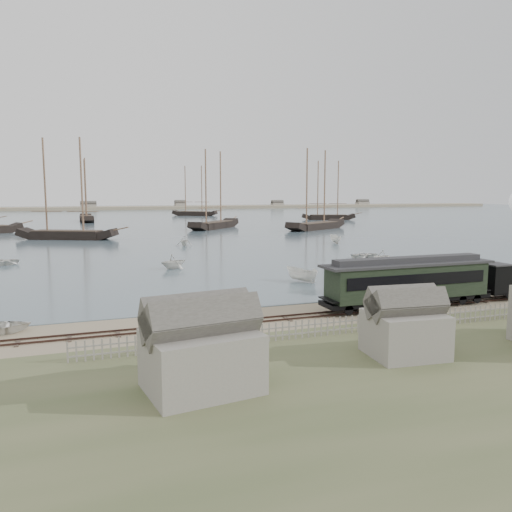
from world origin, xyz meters
name	(u,v)px	position (x,y,z in m)	size (l,w,h in m)	color
ground	(288,311)	(0.00, 0.00, 0.00)	(600.00, 600.00, 0.00)	tan
harbor_water	(119,216)	(0.00, 170.00, 0.03)	(600.00, 336.00, 0.06)	#4D636E
rail_track	(299,317)	(0.00, -2.00, 0.04)	(120.00, 1.80, 0.16)	#35221C
picket_fence_west	(235,346)	(-6.50, -7.00, 0.00)	(19.00, 0.10, 1.20)	gray
picket_fence_east	(488,321)	(12.50, -7.50, 0.00)	(15.00, 0.10, 1.20)	gray
shed_left	(202,390)	(-10.00, -13.00, 0.00)	(5.00, 4.00, 4.10)	gray
shed_mid	(404,356)	(2.00, -12.00, 0.00)	(4.00, 3.50, 3.60)	gray
far_spit	(108,210)	(0.00, 250.00, 0.00)	(500.00, 20.00, 1.80)	tan
passenger_coach	(408,280)	(9.55, -2.00, 2.25)	(14.74, 2.84, 3.58)	black
rowboat_1	(173,261)	(-4.54, 24.65, 0.96)	(3.43, 2.96, 1.81)	silver
rowboat_2	(301,275)	(6.34, 11.34, 0.81)	(3.88, 1.46, 1.50)	silver
rowboat_3	(366,255)	(22.81, 25.50, 0.50)	(4.21, 3.00, 0.87)	silver
rowboat_4	(382,256)	(21.94, 20.30, 0.94)	(3.35, 2.89, 1.77)	silver
rowboat_5	(335,239)	(28.62, 45.14, 0.82)	(3.94, 1.48, 1.52)	silver
rowboat_7	(184,241)	(2.00, 50.42, 0.90)	(3.18, 2.74, 1.68)	silver
rowboat_8	(0,262)	(-24.79, 34.78, 0.51)	(4.35, 3.11, 0.90)	silver
schooner_2	(65,188)	(-17.41, 70.29, 10.06)	(19.66, 4.54, 20.00)	black
schooner_3	(214,189)	(17.79, 89.60, 10.06)	(20.49, 4.73, 20.00)	black
schooner_4	(317,189)	(41.16, 78.04, 10.06)	(21.44, 4.95, 20.00)	black
schooner_5	(329,190)	(64.92, 116.67, 10.06)	(17.77, 4.10, 20.00)	black
schooner_7	(85,190)	(-12.81, 133.32, 10.06)	(19.16, 4.42, 20.00)	black
schooner_8	(194,191)	(28.71, 161.90, 10.06)	(18.20, 4.20, 20.00)	black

